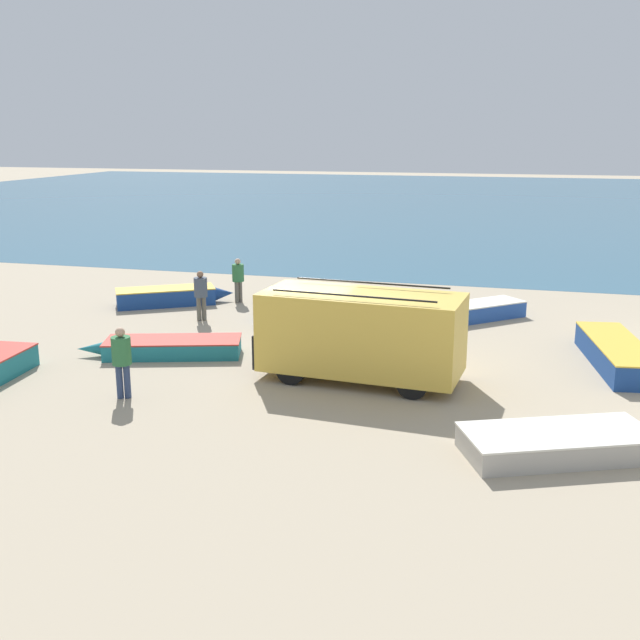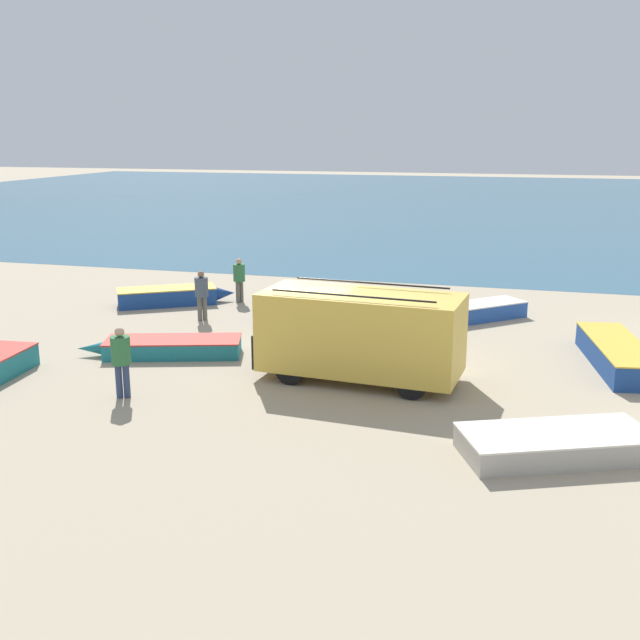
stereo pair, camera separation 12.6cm
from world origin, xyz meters
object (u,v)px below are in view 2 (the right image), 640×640
Objects in this scene: fishing_rowboat_0 at (561,443)px; parked_van at (360,333)px; fishing_rowboat_6 at (314,313)px; fishing_rowboat_2 at (169,347)px; fishing_rowboat_1 at (470,312)px; fisherman_0 at (202,291)px; fisherman_1 at (239,276)px; fisherman_2 at (121,356)px; fishing_rowboat_3 at (172,296)px; fishing_rowboat_5 at (615,352)px.

parked_van is at bearing 120.75° from fishing_rowboat_0.
fishing_rowboat_0 is 11.83m from fishing_rowboat_6.
fishing_rowboat_2 is at bearing 134.95° from fishing_rowboat_0.
fishing_rowboat_1 is at bearing -102.82° from parked_van.
fisherman_1 is (0.22, 2.96, -0.02)m from fisherman_0.
fisherman_2 is (-2.50, -8.29, 0.73)m from fishing_rowboat_6.
fisherman_0 reaches higher than fishing_rowboat_3.
fishing_rowboat_1 is at bearing -158.39° from fishing_rowboat_2.
parked_van is 6.01m from fisherman_2.
fisherman_2 is at bearing 155.33° from fisherman_0.
parked_van is 10.04m from fisherman_1.
fishing_rowboat_6 is (-9.38, 2.19, -0.01)m from fishing_rowboat_5.
fishing_rowboat_6 reaches higher than fishing_rowboat_1.
fishing_rowboat_6 is (3.05, 4.75, 0.09)m from fishing_rowboat_2.
parked_van is 5.96m from fishing_rowboat_2.
fishing_rowboat_0 is 11.56m from fishing_rowboat_2.
fisherman_2 is at bearing 33.26° from parked_van.
fishing_rowboat_0 is (4.93, -3.54, -1.02)m from parked_van.
fishing_rowboat_3 is 2.36× the size of fisherman_2.
fishing_rowboat_5 is 3.31× the size of fisherman_1.
fisherman_0 is (-3.82, -0.64, 0.70)m from fishing_rowboat_6.
fisherman_2 is (-7.59, -10.11, 0.78)m from fishing_rowboat_1.
fishing_rowboat_5 is at bearing 10.57° from fisherman_1.
fishing_rowboat_2 is (-8.14, -6.56, -0.04)m from fishing_rowboat_1.
fishing_rowboat_2 is 5.64m from fishing_rowboat_6.
fisherman_2 reaches higher than fishing_rowboat_2.
fisherman_1 is (-3.60, 2.31, 0.68)m from fishing_rowboat_6.
fishing_rowboat_2 is at bearing -117.15° from fishing_rowboat_6.
fishing_rowboat_1 is 0.94× the size of fishing_rowboat_3.
fishing_rowboat_5 is 13.38m from fisherman_2.
parked_van is 3.03× the size of fisherman_2.
fishing_rowboat_5 is 3.14× the size of fisherman_2.
fishing_rowboat_1 is 0.70× the size of fishing_rowboat_5.
fishing_rowboat_0 is 17.11m from fishing_rowboat_3.
fishing_rowboat_2 is at bearing -4.16° from fishing_rowboat_1.
fishing_rowboat_1 is 11.05m from fishing_rowboat_3.
fishing_rowboat_6 is (5.95, -1.33, 0.02)m from fishing_rowboat_3.
parked_van is at bearing -20.85° from fisherman_1.
fishing_rowboat_3 is 6.10m from fishing_rowboat_6.
parked_van is 1.28× the size of fishing_rowboat_3.
fisherman_1 reaches higher than fishing_rowboat_1.
fishing_rowboat_6 is 2.37× the size of fisherman_2.
fishing_rowboat_3 is 10.25m from fisherman_2.
fisherman_2 is (1.31, -7.65, 0.03)m from fisherman_0.
fishing_rowboat_6 is at bearing -44.11° from fishing_rowboat_3.
fishing_rowboat_2 is 2.76× the size of fisherman_0.
fishing_rowboat_1 is at bearing 38.34° from fishing_rowboat_5.
fisherman_0 is at bearing 120.55° from fishing_rowboat_0.
fisherman_0 is (-13.19, 1.54, 0.69)m from fishing_rowboat_5.
fishing_rowboat_5 is (15.33, -3.52, 0.02)m from fishing_rowboat_3.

